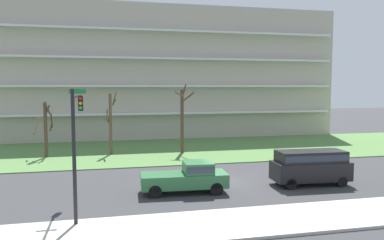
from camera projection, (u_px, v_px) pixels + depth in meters
ground at (222, 182)px, 26.49m from camera, size 160.00×160.00×0.00m
sidewalk_curb_near at (270, 220)px, 18.70m from camera, size 80.00×4.00×0.15m
grass_lawn_strip at (183, 149)px, 40.09m from camera, size 80.00×16.00×0.08m
apartment_building at (163, 74)px, 53.43m from camera, size 45.08×13.92×16.97m
tree_far_left at (46, 128)px, 35.25m from camera, size 1.69×1.74×5.37m
tree_left at (111, 122)px, 36.81m from camera, size 1.12×1.05×6.28m
tree_center at (182, 118)px, 37.63m from camera, size 1.94×1.92×7.00m
pickup_green_near_left at (188, 177)px, 23.81m from camera, size 5.50×2.29×1.95m
van_black_center_left at (311, 165)px, 25.65m from camera, size 5.28×2.23×2.36m
traffic_signal_mast at (77, 129)px, 19.46m from camera, size 0.90×5.65×6.59m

